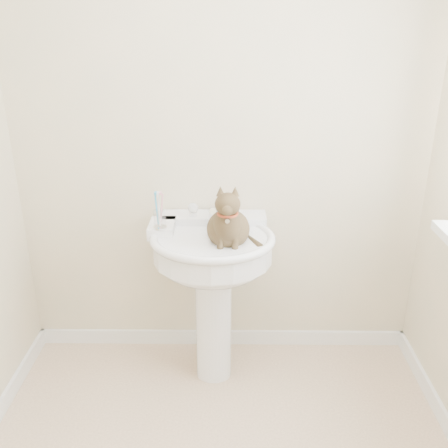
{
  "coord_description": "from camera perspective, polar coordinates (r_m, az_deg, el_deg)",
  "views": [
    {
      "loc": [
        0.04,
        -1.46,
        1.84
      ],
      "look_at": [
        0.02,
        0.78,
        0.92
      ],
      "focal_mm": 40.0,
      "sensor_mm": 36.0,
      "label": 1
    }
  ],
  "objects": [
    {
      "name": "toothbrush_cup",
      "position": [
        2.48,
        -7.37,
        0.59
      ],
      "size": [
        0.07,
        0.07,
        0.19
      ],
      "rotation": [
        0.0,
        0.0,
        -0.19
      ],
      "color": "silver",
      "rests_on": "pedestal_sink"
    },
    {
      "name": "faucet",
      "position": [
        2.59,
        -1.2,
        1.63
      ],
      "size": [
        0.28,
        0.12,
        0.14
      ],
      "color": "silver",
      "rests_on": "pedestal_sink"
    },
    {
      "name": "pedestal_sink",
      "position": [
        2.54,
        -1.33,
        -4.52
      ],
      "size": [
        0.64,
        0.63,
        0.88
      ],
      "color": "white",
      "rests_on": "floor"
    },
    {
      "name": "wall_back",
      "position": [
        2.62,
        -0.35,
        9.39
      ],
      "size": [
        2.2,
        0.0,
        2.5
      ],
      "primitive_type": null,
      "color": "beige",
      "rests_on": "ground"
    },
    {
      "name": "soap_bar",
      "position": [
        2.69,
        0.27,
        1.75
      ],
      "size": [
        0.1,
        0.08,
        0.03
      ],
      "primitive_type": "cube",
      "rotation": [
        0.0,
        0.0,
        -0.32
      ],
      "color": "#ED5237",
      "rests_on": "pedestal_sink"
    },
    {
      "name": "cat",
      "position": [
        2.39,
        0.51,
        -0.16
      ],
      "size": [
        0.23,
        0.29,
        0.42
      ],
      "rotation": [
        0.0,
        0.0,
        -0.03
      ],
      "color": "brown",
      "rests_on": "pedestal_sink"
    },
    {
      "name": "baseboard_back",
      "position": [
        3.12,
        -0.3,
        -12.8
      ],
      "size": [
        2.2,
        0.02,
        0.09
      ],
      "primitive_type": "cube",
      "color": "white",
      "rests_on": "floor"
    }
  ]
}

